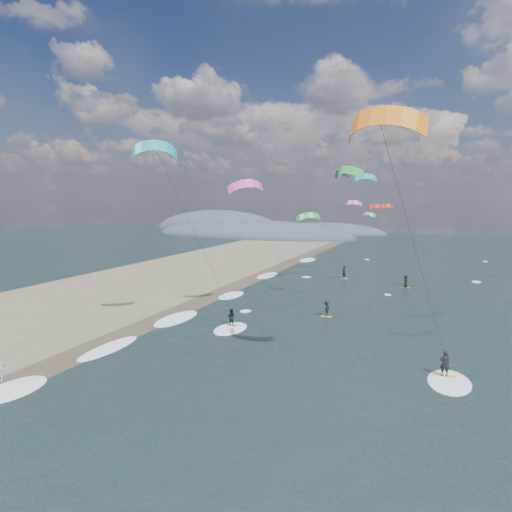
% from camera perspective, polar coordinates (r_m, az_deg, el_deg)
% --- Properties ---
extents(ground, '(260.00, 260.00, 0.00)m').
position_cam_1_polar(ground, '(25.23, -9.15, -19.63)').
color(ground, black).
rests_on(ground, ground).
extents(sand_strip, '(26.00, 240.00, 0.00)m').
position_cam_1_polar(sand_strip, '(47.67, -27.65, -7.19)').
color(sand_strip, brown).
rests_on(sand_strip, ground).
extents(wet_sand_strip, '(3.00, 240.00, 0.00)m').
position_cam_1_polar(wet_sand_strip, '(39.36, -16.32, -9.65)').
color(wet_sand_strip, '#382D23').
rests_on(wet_sand_strip, ground).
extents(coastal_hills, '(80.00, 41.00, 15.00)m').
position_cam_1_polar(coastal_hills, '(139.42, -1.15, 2.99)').
color(coastal_hills, '#3D4756').
rests_on(coastal_hills, ground).
extents(kitesurfer_near_a, '(7.80, 8.66, 16.65)m').
position_cam_1_polar(kitesurfer_near_a, '(24.47, 18.01, 9.90)').
color(kitesurfer_near_a, gold).
rests_on(kitesurfer_near_a, ground).
extents(kitesurfer_near_b, '(6.93, 8.92, 16.43)m').
position_cam_1_polar(kitesurfer_near_b, '(35.26, -9.85, 6.01)').
color(kitesurfer_near_b, gold).
rests_on(kitesurfer_near_b, ground).
extents(far_kitesurfers, '(9.75, 21.55, 1.86)m').
position_cam_1_polar(far_kitesurfers, '(52.68, 13.57, -4.20)').
color(far_kitesurfers, gold).
rests_on(far_kitesurfers, ground).
extents(bg_kite_field, '(10.56, 72.48, 8.65)m').
position_cam_1_polar(bg_kite_field, '(71.80, 12.63, 7.64)').
color(bg_kite_field, '#D83F8C').
rests_on(bg_kite_field, ground).
extents(shoreline_surf, '(2.40, 79.40, 0.11)m').
position_cam_1_polar(shoreline_surf, '(42.30, -10.93, -8.26)').
color(shoreline_surf, white).
rests_on(shoreline_surf, ground).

